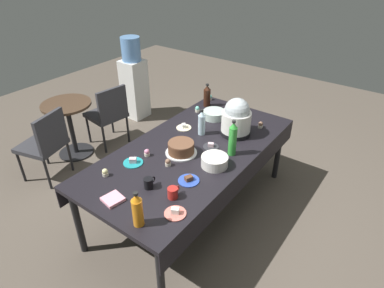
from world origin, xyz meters
The scene contains 29 objects.
ground centered at (0.00, 0.00, 0.00)m, with size 9.00×9.00×0.00m, color brown.
potluck_table centered at (0.00, 0.00, 0.69)m, with size 2.20×1.10×0.75m.
frosted_layer_cake centered at (-0.12, 0.03, 0.80)m, with size 0.29×0.29×0.11m.
slow_cooker centered at (0.48, -0.19, 0.93)m, with size 0.30×0.30×0.38m.
glass_salad_bowl centered at (0.65, 0.17, 0.79)m, with size 0.24×0.24×0.08m, color #B2C6BC.
ceramic_snack_bowl centered at (-0.11, -0.32, 0.80)m, with size 0.23×0.23×0.09m, color silver.
dessert_plate_teal centered at (-0.49, 0.28, 0.76)m, with size 0.17×0.17×0.05m.
dessert_plate_cream centered at (0.27, 0.30, 0.76)m, with size 0.16×0.16×0.05m.
dessert_plate_cobalt centered at (-0.41, -0.27, 0.76)m, with size 0.18×0.18×0.05m.
dessert_plate_charcoal centered at (0.12, -0.13, 0.76)m, with size 0.15×0.15×0.04m.
dessert_plate_coral centered at (-0.77, -0.41, 0.76)m, with size 0.16×0.16×0.05m.
cupcake_rose centered at (0.66, 0.41, 0.78)m, with size 0.05×0.05×0.07m.
cupcake_lemon centered at (0.75, -0.33, 0.78)m, with size 0.05×0.05×0.07m.
cupcake_mint centered at (-0.34, 0.01, 0.78)m, with size 0.05×0.05×0.07m.
cupcake_vanilla centered at (1.01, 0.47, 0.78)m, with size 0.05×0.05×0.07m.
cupcake_berry centered at (-0.76, 0.33, 0.78)m, with size 0.05×0.05×0.07m.
cupcake_cocoa centered at (-0.34, 0.26, 0.78)m, with size 0.05×0.05×0.07m.
soda_bottle_orange_juice centered at (-0.99, -0.27, 0.88)m, with size 0.08×0.08×0.28m.
soda_bottle_lime_soda centered at (0.14, -0.35, 0.91)m, with size 0.07×0.07×0.34m.
soda_bottle_water centered at (0.28, 0.09, 0.87)m, with size 0.07×0.07×0.27m.
soda_bottle_cola centered at (0.85, 0.41, 0.87)m, with size 0.08×0.08×0.27m.
coffee_mug_black centered at (-0.66, -0.06, 0.79)m, with size 0.11×0.07×0.09m.
coffee_mug_red centered at (-0.63, -0.29, 0.79)m, with size 0.12×0.08×0.09m.
coffee_mug_olive centered at (0.96, 0.05, 0.79)m, with size 0.11×0.07×0.08m.
paper_napkin_stack centered at (-0.93, 0.05, 0.76)m, with size 0.14×0.14×0.02m, color pink.
maroon_chair_left centered at (-0.53, 1.64, 0.49)m, with size 0.54×0.54×0.85m.
maroon_chair_right centered at (0.39, 1.64, 0.49)m, with size 0.49×0.49×0.85m.
round_cafe_table centered at (-0.05, 1.87, 0.50)m, with size 0.60×0.60×0.72m.
water_cooler centered at (1.22, 1.99, 0.59)m, with size 0.32×0.32×1.24m.
Camera 1 is at (-2.09, -1.53, 2.42)m, focal length 30.84 mm.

